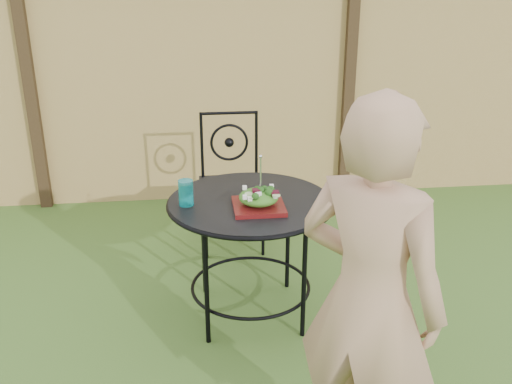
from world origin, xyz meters
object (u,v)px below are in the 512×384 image
at_px(diner, 369,303).
at_px(salad_plate, 259,206).
at_px(patio_chair, 231,177).
at_px(patio_table, 250,223).

bearing_deg(diner, salad_plate, -32.67).
bearing_deg(salad_plate, patio_chair, 93.64).
bearing_deg(patio_chair, patio_table, -87.82).
xyz_separation_m(patio_chair, diner, (0.35, -2.13, 0.28)).
bearing_deg(patio_table, diner, -75.11).
bearing_deg(salad_plate, patio_table, 105.11).
xyz_separation_m(patio_table, diner, (0.31, -1.17, 0.20)).
bearing_deg(patio_chair, salad_plate, -86.36).
bearing_deg(patio_table, patio_chair, 92.18).
distance_m(diner, salad_plate, 1.09).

